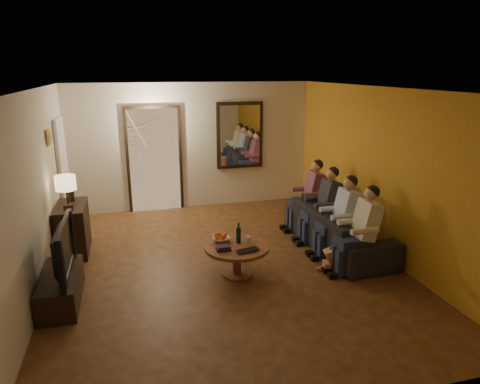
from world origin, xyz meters
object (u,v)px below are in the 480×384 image
object	(u,v)px
tv	(56,250)
coffee_table	(237,260)
person_a	(362,233)
bowl	(221,239)
person_b	(342,220)
table_lamp	(67,192)
sofa	(337,228)
laptop	(249,252)
dresser	(73,229)
wine_bottle	(239,233)
person_c	(325,208)
tv_stand	(61,288)
dog	(341,253)
person_d	(310,198)

from	to	relation	value
tv	coffee_table	distance (m)	2.40
person_a	coffee_table	distance (m)	1.82
coffee_table	bowl	world-z (taller)	bowl
person_b	coffee_table	size ratio (longest dim) A/B	1.30
table_lamp	tv	bearing A→B (deg)	-90.00
sofa	laptop	distance (m)	1.93
dresser	wine_bottle	xyz separation A→B (m)	(2.39, -1.34, 0.21)
person_c	laptop	size ratio (longest dim) A/B	3.65
tv_stand	person_c	world-z (taller)	person_c
sofa	dog	xyz separation A→B (m)	(-0.35, -0.80, -0.05)
person_b	person_d	bearing A→B (deg)	90.00
person_d	bowl	bearing A→B (deg)	-147.84
dresser	table_lamp	size ratio (longest dim) A/B	1.66
coffee_table	bowl	size ratio (longest dim) A/B	3.57
person_c	dog	size ratio (longest dim) A/B	2.14
tv	wine_bottle	world-z (taller)	tv
tv_stand	person_a	bearing A→B (deg)	-3.03
table_lamp	person_c	world-z (taller)	table_lamp
sofa	person_d	distance (m)	0.94
person_a	person_c	bearing A→B (deg)	90.00
laptop	bowl	bearing A→B (deg)	106.68
person_d	person_c	bearing A→B (deg)	-90.00
sofa	coffee_table	distance (m)	1.92
dresser	tv_stand	size ratio (longest dim) A/B	0.78
table_lamp	person_b	xyz separation A→B (m)	(4.09, -0.98, -0.47)
person_a	dog	bearing A→B (deg)	158.74
person_d	dresser	bearing A→B (deg)	179.95
person_b	coffee_table	bearing A→B (deg)	-172.44
tv	table_lamp	bearing A→B (deg)	0.00
sofa	dog	distance (m)	0.88
dog	bowl	size ratio (longest dim) A/B	2.16
dresser	bowl	distance (m)	2.48
person_d	wine_bottle	size ratio (longest dim) A/B	3.87
person_c	person_d	distance (m)	0.60
bowl	wine_bottle	size ratio (longest dim) A/B	0.84
person_a	person_d	world-z (taller)	same
tv_stand	bowl	world-z (taller)	bowl
person_d	table_lamp	bearing A→B (deg)	-176.97
bowl	person_c	bearing A→B (deg)	17.61
tv	laptop	distance (m)	2.46
person_b	bowl	distance (m)	1.93
tv	sofa	distance (m)	4.26
dresser	tv_stand	world-z (taller)	dresser
tv_stand	dog	xyz separation A→B (m)	(3.83, -0.12, 0.09)
tv_stand	person_c	distance (m)	4.22
person_b	person_d	xyz separation A→B (m)	(0.00, 1.20, 0.00)
tv_stand	bowl	distance (m)	2.21
sofa	coffee_table	xyz separation A→B (m)	(-1.85, -0.53, -0.11)
tv	person_a	world-z (taller)	person_a
person_b	table_lamp	bearing A→B (deg)	166.46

